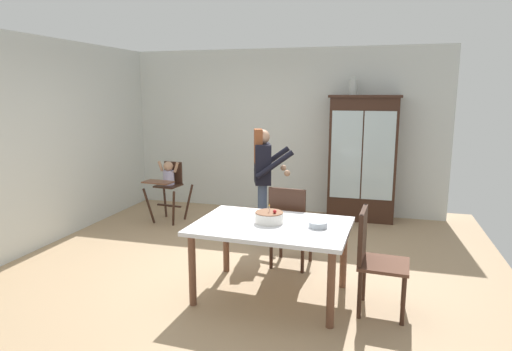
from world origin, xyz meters
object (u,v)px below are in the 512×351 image
object	(u,v)px
ceramic_vase	(353,87)
serving_bowl	(318,225)
birthday_cake	(269,217)
dining_table	(271,233)
adult_person	(263,172)
dining_chair_right_end	(373,253)
china_cabinet	(362,158)
high_chair_with_toddler	(168,180)
dining_chair_far_side	(289,222)

from	to	relation	value
ceramic_vase	serving_bowl	world-z (taller)	ceramic_vase
birthday_cake	serving_bowl	distance (m)	0.48
ceramic_vase	dining_table	size ratio (longest dim) A/B	0.18
adult_person	dining_table	distance (m)	1.60
birthday_cake	dining_chair_right_end	distance (m)	1.03
china_cabinet	birthday_cake	world-z (taller)	china_cabinet
china_cabinet	dining_chair_right_end	world-z (taller)	china_cabinet
china_cabinet	serving_bowl	bearing A→B (deg)	-95.51
birthday_cake	dining_chair_right_end	xyz separation A→B (m)	(0.99, -0.09, -0.24)
high_chair_with_toddler	dining_chair_right_end	size ratio (longest dim) A/B	0.99
high_chair_with_toddler	serving_bowl	xyz separation A→B (m)	(2.59, -2.04, 0.11)
ceramic_vase	dining_chair_far_side	size ratio (longest dim) A/B	0.28
birthday_cake	dining_chair_right_end	size ratio (longest dim) A/B	0.29
adult_person	birthday_cake	world-z (taller)	adult_person
dining_table	birthday_cake	world-z (taller)	birthday_cake
birthday_cake	serving_bowl	world-z (taller)	birthday_cake
dining_table	serving_bowl	distance (m)	0.46
ceramic_vase	dining_chair_right_end	size ratio (longest dim) A/B	0.28
china_cabinet	high_chair_with_toddler	size ratio (longest dim) A/B	2.06
china_cabinet	dining_chair_far_side	bearing A→B (deg)	-107.29
china_cabinet	dining_table	xyz separation A→B (m)	(-0.73, -2.99, -0.33)
dining_table	serving_bowl	xyz separation A→B (m)	(0.45, 0.02, 0.12)
high_chair_with_toddler	birthday_cake	bearing A→B (deg)	-37.72
china_cabinet	dining_chair_far_side	world-z (taller)	china_cabinet
adult_person	serving_bowl	size ratio (longest dim) A/B	8.50
ceramic_vase	dining_table	world-z (taller)	ceramic_vase
high_chair_with_toddler	dining_table	bearing A→B (deg)	-37.88
ceramic_vase	birthday_cake	size ratio (longest dim) A/B	0.96
high_chair_with_toddler	dining_table	xyz separation A→B (m)	(2.14, -2.06, -0.00)
ceramic_vase	dining_chair_far_side	xyz separation A→B (m)	(-0.51, -2.26, -1.52)
adult_person	dining_table	world-z (taller)	adult_person
high_chair_with_toddler	adult_person	distance (m)	1.79
birthday_cake	dining_table	bearing A→B (deg)	-52.48
dining_chair_far_side	dining_chair_right_end	world-z (taller)	same
birthday_cake	dining_chair_far_side	world-z (taller)	dining_chair_far_side
dining_chair_right_end	ceramic_vase	bearing A→B (deg)	11.41
dining_chair_right_end	serving_bowl	bearing A→B (deg)	86.62
birthday_cake	serving_bowl	bearing A→B (deg)	-3.00
birthday_cake	dining_chair_right_end	bearing A→B (deg)	-5.07
ceramic_vase	dining_chair_far_side	bearing A→B (deg)	-102.80
china_cabinet	high_chair_with_toddler	world-z (taller)	china_cabinet
high_chair_with_toddler	serving_bowl	distance (m)	3.30
ceramic_vase	adult_person	bearing A→B (deg)	-124.21
china_cabinet	dining_chair_right_end	bearing A→B (deg)	-85.73
dining_table	dining_chair_right_end	world-z (taller)	dining_chair_right_end
dining_chair_far_side	birthday_cake	bearing A→B (deg)	89.87
china_cabinet	dining_chair_right_end	xyz separation A→B (m)	(0.23, -3.03, -0.43)
ceramic_vase	birthday_cake	bearing A→B (deg)	-101.09
china_cabinet	dining_table	distance (m)	3.09
china_cabinet	ceramic_vase	size ratio (longest dim) A/B	7.24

